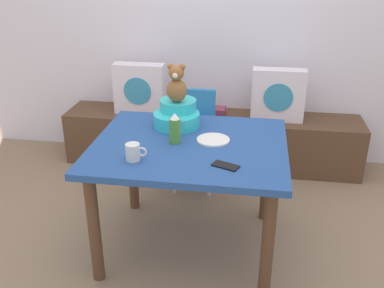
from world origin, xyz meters
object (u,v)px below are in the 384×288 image
object	(u,v)px
pillow_floral_right	(278,95)
book_stack	(214,112)
cell_phone	(226,166)
ketchup_bottle	(175,129)
infant_seat_teal	(177,115)
teddy_bear	(177,84)
highchair	(195,127)
dining_table	(190,159)
pillow_floral_left	(139,89)
coffee_mug	(133,152)
dinner_plate_near	(213,140)

from	to	relation	value
pillow_floral_right	book_stack	size ratio (longest dim) A/B	2.20
cell_phone	ketchup_bottle	bearing A→B (deg)	72.50
infant_seat_teal	teddy_bear	world-z (taller)	teddy_bear
teddy_bear	ketchup_bottle	world-z (taller)	teddy_bear
ketchup_bottle	book_stack	bearing A→B (deg)	85.02
highchair	dining_table	bearing A→B (deg)	-83.84
infant_seat_teal	cell_phone	xyz separation A→B (m)	(0.36, -0.55, -0.07)
teddy_bear	cell_phone	world-z (taller)	teddy_bear
pillow_floral_right	dining_table	size ratio (longest dim) A/B	0.38
pillow_floral_left	book_stack	bearing A→B (deg)	1.83
cell_phone	pillow_floral_left	bearing A→B (deg)	52.89
teddy_bear	coffee_mug	distance (m)	0.61
pillow_floral_right	highchair	bearing A→B (deg)	-147.22
highchair	infant_seat_teal	xyz separation A→B (m)	(-0.04, -0.52, 0.29)
coffee_mug	cell_phone	xyz separation A→B (m)	(0.50, -0.00, -0.04)
teddy_bear	book_stack	bearing A→B (deg)	81.32
pillow_floral_left	teddy_bear	distance (m)	1.12
book_stack	coffee_mug	world-z (taller)	coffee_mug
coffee_mug	book_stack	bearing A→B (deg)	79.16
teddy_bear	dinner_plate_near	distance (m)	0.44
pillow_floral_left	ketchup_bottle	xyz separation A→B (m)	(0.55, -1.21, 0.15)
infant_seat_teal	coffee_mug	distance (m)	0.56
dining_table	coffee_mug	xyz separation A→B (m)	(-0.27, -0.27, 0.15)
pillow_floral_left	ketchup_bottle	distance (m)	1.34
pillow_floral_right	dinner_plate_near	world-z (taller)	pillow_floral_right
book_stack	infant_seat_teal	distance (m)	1.02
coffee_mug	dining_table	bearing A→B (deg)	45.03
book_stack	coffee_mug	bearing A→B (deg)	-100.84
pillow_floral_right	coffee_mug	bearing A→B (deg)	-119.15
dining_table	cell_phone	xyz separation A→B (m)	(0.24, -0.27, 0.11)
book_stack	teddy_bear	xyz separation A→B (m)	(-0.15, -0.96, 0.52)
pillow_floral_right	cell_phone	xyz separation A→B (m)	(-0.32, -1.48, 0.06)
cell_phone	dinner_plate_near	bearing A→B (deg)	39.65
pillow_floral_left	pillow_floral_right	xyz separation A→B (m)	(1.19, 0.00, 0.00)
infant_seat_teal	dinner_plate_near	size ratio (longest dim) A/B	1.65
infant_seat_teal	cell_phone	size ratio (longest dim) A/B	2.29
dining_table	ketchup_bottle	bearing A→B (deg)	178.56
pillow_floral_right	book_stack	bearing A→B (deg)	177.78
dining_table	teddy_bear	world-z (taller)	teddy_bear
dining_table	cell_phone	distance (m)	0.38
coffee_mug	cell_phone	bearing A→B (deg)	-0.20
teddy_bear	highchair	bearing A→B (deg)	85.67
book_stack	ketchup_bottle	world-z (taller)	ketchup_bottle
highchair	teddy_bear	bearing A→B (deg)	-94.33
highchair	coffee_mug	xyz separation A→B (m)	(-0.18, -1.07, 0.27)
highchair	pillow_floral_right	bearing A→B (deg)	32.78
pillow_floral_right	dinner_plate_near	distance (m)	1.23
ketchup_bottle	cell_phone	bearing A→B (deg)	-39.95
pillow_floral_right	infant_seat_teal	world-z (taller)	same
dining_table	teddy_bear	distance (m)	0.49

